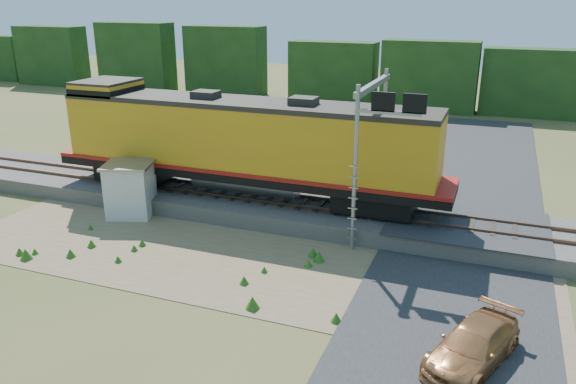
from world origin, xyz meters
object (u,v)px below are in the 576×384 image
at_px(locomotive, 239,142).
at_px(shed, 130,189).
at_px(signal_gantry, 377,120).
at_px(car, 473,346).

bearing_deg(locomotive, shed, -150.73).
distance_m(signal_gantry, car, 11.22).
xyz_separation_m(locomotive, signal_gantry, (7.12, -0.67, 1.82)).
relative_size(shed, car, 0.70).
xyz_separation_m(locomotive, shed, (-4.85, -2.72, -2.23)).
bearing_deg(locomotive, signal_gantry, -5.39).
distance_m(locomotive, shed, 5.99).
height_order(locomotive, signal_gantry, signal_gantry).
height_order(signal_gantry, car, signal_gantry).
height_order(shed, car, shed).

